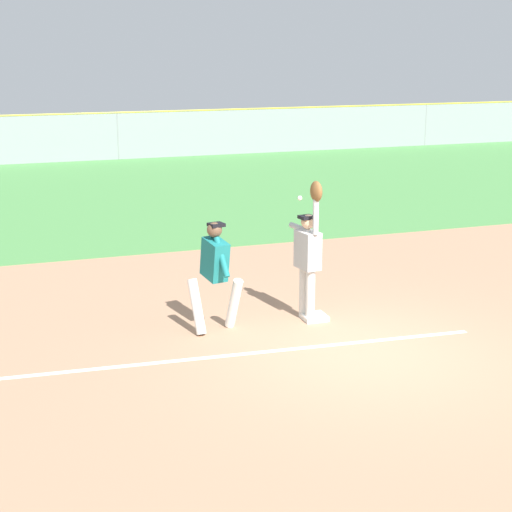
# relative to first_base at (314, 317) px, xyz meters

# --- Properties ---
(ground_plane) EXTENTS (68.73, 68.73, 0.00)m
(ground_plane) POSITION_rel_first_base_xyz_m (0.12, -1.55, -0.04)
(ground_plane) COLOR tan
(outfield_grass) EXTENTS (52.73, 14.33, 0.01)m
(outfield_grass) POSITION_rel_first_base_xyz_m (0.12, 12.13, -0.04)
(outfield_grass) COLOR #4C8C47
(outfield_grass) RESTS_ON ground_plane
(chalk_foul_line) EXTENTS (11.98, 0.87, 0.01)m
(chalk_foul_line) POSITION_rel_first_base_xyz_m (-4.00, -0.90, -0.04)
(chalk_foul_line) COLOR white
(chalk_foul_line) RESTS_ON ground_plane
(first_base) EXTENTS (0.39, 0.39, 0.08)m
(first_base) POSITION_rel_first_base_xyz_m (0.00, 0.00, 0.00)
(first_base) COLOR white
(first_base) RESTS_ON ground_plane
(fielder) EXTENTS (0.32, 0.90, 2.28)m
(fielder) POSITION_rel_first_base_xyz_m (-0.11, 0.04, 1.08)
(fielder) COLOR silver
(fielder) RESTS_ON ground_plane
(runner) EXTENTS (0.82, 0.84, 1.72)m
(runner) POSITION_rel_first_base_xyz_m (-1.65, -0.01, 0.96)
(runner) COLOR white
(runner) RESTS_ON ground_plane
(baseball) EXTENTS (0.07, 0.07, 0.07)m
(baseball) POSITION_rel_first_base_xyz_m (-0.26, 0.06, 1.95)
(baseball) COLOR white
(outfield_fence) EXTENTS (52.81, 0.08, 1.79)m
(outfield_fence) POSITION_rel_first_base_xyz_m (0.12, 19.29, 0.85)
(outfield_fence) COLOR #93999E
(outfield_fence) RESTS_ON ground_plane
(parked_car_white) EXTENTS (4.42, 2.16, 1.25)m
(parked_car_white) POSITION_rel_first_base_xyz_m (-3.02, 22.59, 0.63)
(parked_car_white) COLOR white
(parked_car_white) RESTS_ON ground_plane
(parked_car_green) EXTENTS (4.45, 2.22, 1.25)m
(parked_car_green) POSITION_rel_first_base_xyz_m (2.07, 22.44, 0.63)
(parked_car_green) COLOR #1E6B33
(parked_car_green) RESTS_ON ground_plane
(parked_car_tan) EXTENTS (4.57, 2.46, 1.25)m
(parked_car_tan) POSITION_rel_first_base_xyz_m (6.39, 22.14, 0.63)
(parked_car_tan) COLOR tan
(parked_car_tan) RESTS_ON ground_plane
(parked_car_black) EXTENTS (4.56, 2.43, 1.25)m
(parked_car_black) POSITION_rel_first_base_xyz_m (11.62, 22.50, 0.63)
(parked_car_black) COLOR black
(parked_car_black) RESTS_ON ground_plane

